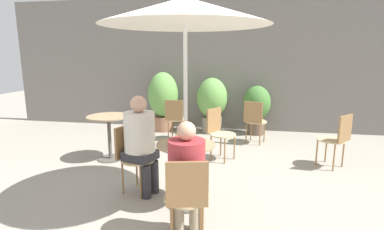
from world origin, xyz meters
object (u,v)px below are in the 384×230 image
at_px(potted_plant_0, 163,99).
at_px(potted_plant_2, 257,106).
at_px(bistro_chair_0, 132,152).
at_px(umbrella, 185,12).
at_px(cafe_table_far, 109,128).
at_px(bistro_chair_1, 187,194).
at_px(bistro_chair_4, 175,116).
at_px(beer_glass_0, 191,133).
at_px(seated_person_1, 187,170).
at_px(cafe_table_near, 186,162).
at_px(bistro_chair_3, 218,129).
at_px(potted_plant_1, 212,102).
at_px(beer_glass_1, 178,141).
at_px(bistro_chair_5, 254,118).
at_px(bistro_chair_2, 338,136).
at_px(seated_person_0, 141,138).

height_order(potted_plant_0, potted_plant_2, potted_plant_0).
bearing_deg(bistro_chair_0, umbrella, -90.00).
relative_size(cafe_table_far, potted_plant_0, 0.55).
bearing_deg(bistro_chair_1, potted_plant_0, -83.77).
bearing_deg(bistro_chair_1, bistro_chair_4, -87.07).
relative_size(bistro_chair_0, beer_glass_0, 5.44).
height_order(bistro_chair_0, umbrella, umbrella).
bearing_deg(seated_person_1, beer_glass_0, -94.83).
height_order(cafe_table_near, umbrella, umbrella).
xyz_separation_m(bistro_chair_1, potted_plant_0, (-1.37, 4.13, 0.23)).
bearing_deg(bistro_chair_3, potted_plant_2, 9.87).
xyz_separation_m(bistro_chair_1, potted_plant_2, (0.73, 4.16, 0.11)).
distance_m(bistro_chair_4, potted_plant_0, 0.96).
distance_m(bistro_chair_0, bistro_chair_1, 1.35).
relative_size(bistro_chair_1, potted_plant_1, 0.69).
xyz_separation_m(cafe_table_far, beer_glass_1, (1.50, -1.48, 0.29)).
bearing_deg(seated_person_1, bistro_chair_5, -114.29).
height_order(bistro_chair_0, bistro_chair_3, same).
distance_m(bistro_chair_0, potted_plant_0, 3.17).
bearing_deg(potted_plant_1, umbrella, -88.57).
height_order(cafe_table_near, potted_plant_1, potted_plant_1).
relative_size(bistro_chair_3, potted_plant_1, 0.69).
xyz_separation_m(bistro_chair_2, seated_person_1, (-1.91, -2.14, 0.16)).
xyz_separation_m(cafe_table_near, bistro_chair_4, (-0.73, 2.56, -0.01)).
height_order(potted_plant_2, umbrella, umbrella).
distance_m(cafe_table_near, cafe_table_far, 2.03).
bearing_deg(bistro_chair_5, bistro_chair_4, 21.87).
xyz_separation_m(bistro_chair_0, potted_plant_2, (1.63, 3.16, 0.11)).
bearing_deg(cafe_table_far, bistro_chair_0, -52.74).
xyz_separation_m(bistro_chair_4, beer_glass_0, (0.76, -2.39, 0.30)).
bearing_deg(potted_plant_2, bistro_chair_2, -58.49).
bearing_deg(cafe_table_near, potted_plant_0, 109.65).
xyz_separation_m(bistro_chair_0, beer_glass_1, (0.69, -0.41, 0.31)).
distance_m(bistro_chair_5, potted_plant_0, 2.18).
bearing_deg(seated_person_0, seated_person_1, -119.99).
xyz_separation_m(seated_person_0, beer_glass_1, (0.55, -0.37, 0.09)).
height_order(bistro_chair_3, seated_person_0, seated_person_0).
distance_m(bistro_chair_4, beer_glass_0, 2.52).
xyz_separation_m(beer_glass_0, umbrella, (-0.03, -0.18, 1.34)).
bearing_deg(bistro_chair_0, beer_glass_0, -76.75).
height_order(bistro_chair_0, beer_glass_1, beer_glass_1).
bearing_deg(potted_plant_2, potted_plant_0, -179.19).
xyz_separation_m(bistro_chair_2, bistro_chair_4, (-2.77, 1.03, 0.00)).
distance_m(cafe_table_near, seated_person_1, 0.65).
distance_m(bistro_chair_5, seated_person_0, 2.82).
bearing_deg(beer_glass_0, potted_plant_2, 75.02).
xyz_separation_m(cafe_table_far, beer_glass_0, (1.58, -1.13, 0.28)).
xyz_separation_m(seated_person_0, seated_person_1, (0.73, -0.81, -0.05)).
relative_size(beer_glass_1, potted_plant_2, 0.15).
bearing_deg(beer_glass_1, cafe_table_far, 135.43).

